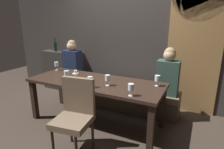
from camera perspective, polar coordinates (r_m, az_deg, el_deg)
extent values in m
plane|color=#382D26|center=(3.35, -4.85, -14.08)|extent=(9.00, 9.00, 0.00)
cube|color=#383330|center=(3.99, 3.95, 13.51)|extent=(6.00, 0.12, 3.00)
cube|color=olive|center=(3.67, 23.30, 4.92)|extent=(0.90, 0.05, 2.10)
cube|color=#2F2B29|center=(4.81, -14.47, 1.10)|extent=(1.10, 0.28, 0.95)
cube|color=black|center=(3.57, -22.44, -7.08)|extent=(0.08, 0.08, 0.69)
cube|color=black|center=(2.54, 11.64, -15.84)|extent=(0.08, 0.08, 0.69)
cube|color=black|center=(4.02, -15.04, -3.79)|extent=(0.08, 0.08, 0.69)
cube|color=black|center=(3.15, 15.01, -9.50)|extent=(0.08, 0.08, 0.69)
cube|color=#302119|center=(3.05, -5.16, -2.34)|extent=(2.20, 0.84, 0.04)
cube|color=#4A3C2E|center=(3.82, 0.55, -7.09)|extent=(2.50, 0.40, 0.35)
cube|color=brown|center=(3.73, 0.56, -3.92)|extent=(2.50, 0.44, 0.10)
cylinder|color=#302119|center=(2.60, -17.48, -19.11)|extent=(0.04, 0.04, 0.42)
cylinder|color=#302119|center=(2.82, -12.30, -15.67)|extent=(0.04, 0.04, 0.42)
cylinder|color=#302119|center=(2.64, -5.85, -17.78)|extent=(0.04, 0.04, 0.42)
cube|color=brown|center=(2.48, -11.93, -13.76)|extent=(0.50, 0.50, 0.08)
cube|color=brown|center=(2.50, -10.12, -6.20)|extent=(0.44, 0.12, 0.48)
cube|color=#192342|center=(4.14, -11.80, 2.92)|extent=(0.36, 0.24, 0.61)
sphere|color=#DBB293|center=(4.07, -12.13, 8.40)|extent=(0.20, 0.20, 0.20)
sphere|color=#9E7F56|center=(4.08, -12.07, 8.90)|extent=(0.18, 0.18, 0.18)
cube|color=#2D473D|center=(3.32, 16.50, -0.95)|extent=(0.36, 0.24, 0.59)
sphere|color=tan|center=(3.23, 17.05, 5.60)|extent=(0.20, 0.20, 0.20)
sphere|color=#9E7F56|center=(3.23, 17.13, 6.24)|extent=(0.18, 0.18, 0.18)
cylinder|color=black|center=(4.82, -16.80, 8.07)|extent=(0.08, 0.08, 0.22)
cylinder|color=black|center=(4.81, -16.95, 9.89)|extent=(0.03, 0.03, 0.09)
cylinder|color=black|center=(4.80, -17.01, 10.52)|extent=(0.03, 0.03, 0.02)
cylinder|color=silver|center=(2.46, 5.68, -6.39)|extent=(0.06, 0.06, 0.00)
cylinder|color=silver|center=(2.44, 5.71, -5.53)|extent=(0.01, 0.01, 0.07)
cylinder|color=silver|center=(2.42, 5.76, -3.77)|extent=(0.08, 0.08, 0.08)
cylinder|color=silver|center=(2.76, -6.58, -3.88)|extent=(0.06, 0.06, 0.00)
cylinder|color=silver|center=(2.74, -6.60, -3.11)|extent=(0.01, 0.01, 0.07)
cylinder|color=silver|center=(2.72, -6.66, -1.51)|extent=(0.08, 0.08, 0.08)
cylinder|color=maroon|center=(2.72, -6.64, -1.97)|extent=(0.07, 0.07, 0.03)
cylinder|color=silver|center=(2.82, -1.31, -3.32)|extent=(0.06, 0.06, 0.00)
cylinder|color=silver|center=(2.81, -1.32, -2.56)|extent=(0.01, 0.01, 0.07)
cylinder|color=silver|center=(2.78, -1.33, -1.00)|extent=(0.08, 0.08, 0.08)
cylinder|color=maroon|center=(2.79, -1.32, -1.47)|extent=(0.07, 0.07, 0.03)
cylinder|color=silver|center=(3.83, -16.31, 1.30)|extent=(0.06, 0.06, 0.00)
cylinder|color=silver|center=(3.82, -16.36, 1.88)|extent=(0.01, 0.01, 0.07)
cylinder|color=silver|center=(3.81, -16.45, 3.04)|extent=(0.08, 0.08, 0.08)
cylinder|color=maroon|center=(3.81, -16.43, 2.75)|extent=(0.07, 0.07, 0.04)
cylinder|color=silver|center=(3.13, -13.45, -1.79)|extent=(0.06, 0.06, 0.00)
cylinder|color=silver|center=(3.12, -13.50, -1.09)|extent=(0.01, 0.01, 0.07)
cylinder|color=silver|center=(3.09, -13.59, 0.32)|extent=(0.08, 0.08, 0.08)
cylinder|color=maroon|center=(3.10, -13.57, -0.03)|extent=(0.07, 0.07, 0.04)
cylinder|color=silver|center=(2.88, 13.41, -3.37)|extent=(0.06, 0.06, 0.00)
cylinder|color=silver|center=(2.86, 13.46, -2.62)|extent=(0.01, 0.01, 0.07)
cylinder|color=silver|center=(2.84, 13.56, -1.09)|extent=(0.08, 0.08, 0.08)
cylinder|color=maroon|center=(2.85, 13.53, -1.57)|extent=(0.07, 0.07, 0.03)
cylinder|color=white|center=(3.50, -10.92, 0.32)|extent=(0.12, 0.12, 0.01)
cylinder|color=white|center=(3.49, -10.94, 0.82)|extent=(0.06, 0.06, 0.06)
cylinder|color=brown|center=(3.49, -10.97, 1.20)|extent=(0.05, 0.05, 0.01)
cube|color=white|center=(3.13, -10.19, -1.52)|extent=(0.19, 0.19, 0.01)
cube|color=#381E14|center=(3.12, -10.06, -1.11)|extent=(0.08, 0.06, 0.04)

